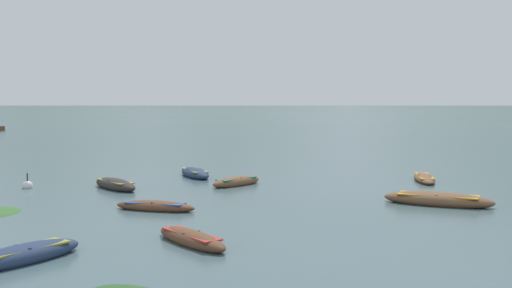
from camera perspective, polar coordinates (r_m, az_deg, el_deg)
The scene contains 13 objects.
ground_plane at distance 1505.57m, azimuth 4.06°, elevation 3.83°, with size 6000.00×6000.00×0.00m, color #476066.
mountain_1 at distance 2261.23m, azimuth -19.96°, elevation 9.13°, with size 1366.29×1366.29×431.40m, color slate.
mountain_2 at distance 1871.56m, azimuth -2.81°, elevation 8.58°, with size 1063.47×1063.47×307.56m, color slate.
rowboat_0 at distance 25.68m, azimuth 17.30°, elevation -5.20°, with size 4.69×2.96×0.68m.
rowboat_1 at distance 23.64m, azimuth -9.80°, elevation -6.01°, with size 3.48×1.60×0.48m.
rowboat_2 at distance 29.89m, azimuth -13.56°, elevation -3.87°, with size 3.37×3.49×0.64m.
rowboat_3 at distance 17.95m, azimuth -6.33°, elevation -9.15°, with size 2.95×3.13×0.51m.
rowboat_5 at distance 30.29m, azimuth -1.92°, elevation -3.69°, with size 2.80×3.23×0.59m.
rowboat_6 at distance 17.08m, azimuth -21.76°, elevation -10.02°, with size 2.70×3.56×0.59m.
rowboat_7 at distance 33.93m, azimuth -5.97°, elevation -2.85°, with size 2.76×3.90×0.64m.
rowboat_8 at distance 33.24m, azimuth 16.07°, elevation -3.23°, with size 1.28×4.12×0.46m.
mooring_buoy at distance 31.40m, azimuth -21.37°, elevation -3.83°, with size 0.52×0.52×0.91m.
weed_patch_1 at distance 27.41m, azimuth 17.94°, elevation -5.09°, with size 3.46×1.29×0.14m, color #2D5628.
Camera 1 is at (2.09, -5.56, 4.24)m, focal length 41.06 mm.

